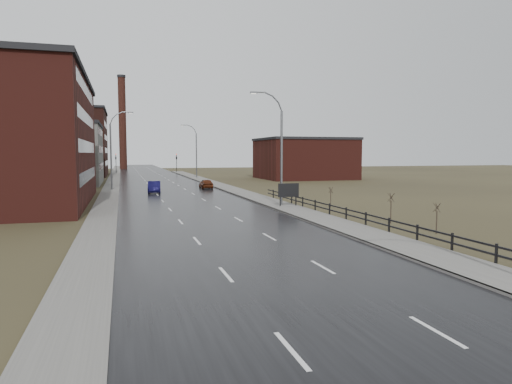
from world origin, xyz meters
TOP-DOWN VIEW (x-y plane):
  - road at (0.00, 60.00)m, footprint 14.00×300.00m
  - sidewalk_right at (8.60, 35.00)m, footprint 3.20×180.00m
  - curb_right at (7.08, 35.00)m, footprint 0.16×180.00m
  - sidewalk_left at (-8.20, 60.00)m, footprint 2.40×260.00m
  - warehouse_mid at (-17.99, 78.00)m, footprint 16.32×20.40m
  - warehouse_far at (-22.99, 108.00)m, footprint 26.52×24.48m
  - building_right at (30.30, 82.00)m, footprint 18.36×16.32m
  - smokestack at (-6.00, 150.00)m, footprint 2.70×2.70m
  - streetlight_right_mid at (8.50, 36.00)m, footprint 3.36×0.28m
  - streetlight_left at (-7.70, 62.00)m, footprint 3.36×0.28m
  - streetlight_right_far at (8.50, 90.00)m, footprint 3.36×0.28m
  - guardrail at (10.30, 18.31)m, footprint 0.10×53.05m
  - shrub_d at (13.40, 18.24)m, footprint 0.49×0.52m
  - shrub_e at (13.09, 23.12)m, footprint 0.55×0.58m
  - shrub_f at (13.20, 33.83)m, footprint 0.48×0.50m
  - billboard at (9.10, 34.77)m, footprint 2.15×0.17m
  - traffic_light_left at (-8.00, 120.00)m, footprint 0.58×2.73m
  - traffic_light_right at (8.00, 120.00)m, footprint 0.58×2.73m
  - car_near at (-2.44, 55.15)m, footprint 1.99×4.82m
  - car_far at (5.50, 60.29)m, footprint 1.79×4.31m

SIDE VIEW (x-z plane):
  - road at x=0.00m, z-range 0.00..0.06m
  - sidewalk_left at x=-8.20m, z-range 0.00..0.12m
  - sidewalk_right at x=8.60m, z-range 0.00..0.18m
  - curb_right at x=7.08m, z-range 0.00..0.18m
  - guardrail at x=10.30m, z-range 0.16..1.26m
  - car_far at x=5.50m, z-range 0.00..1.46m
  - car_near at x=-2.44m, z-range 0.00..1.55m
  - shrub_f at x=13.20m, z-range 0.06..2.07m
  - shrub_d at x=13.40m, z-range 0.06..2.13m
  - shrub_e at x=13.09m, z-range 0.07..2.39m
  - billboard at x=9.10m, z-range 0.44..2.84m
  - building_right at x=30.30m, z-range 0.01..8.51m
  - traffic_light_left at x=-8.00m, z-range 1.95..7.25m
  - traffic_light_right at x=8.00m, z-range 1.95..7.25m
  - warehouse_mid at x=-17.99m, z-range 0.01..10.51m
  - streetlight_right_mid at x=8.50m, z-range 0.16..11.51m
  - streetlight_left at x=-7.70m, z-range 0.16..11.51m
  - streetlight_right_far at x=8.50m, z-range 0.16..11.51m
  - warehouse_far at x=-22.99m, z-range 0.01..15.51m
  - smokestack at x=-6.00m, z-range 0.15..30.85m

